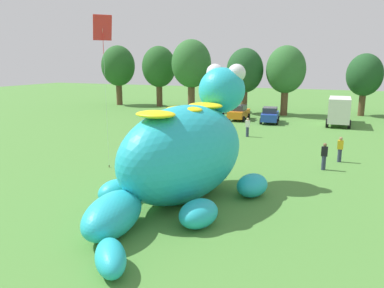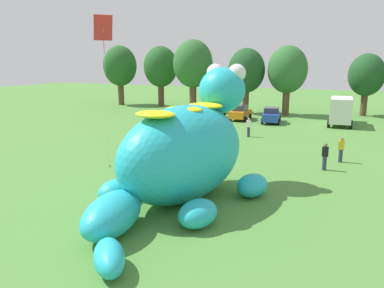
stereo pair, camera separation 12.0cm
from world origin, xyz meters
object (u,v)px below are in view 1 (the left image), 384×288
spectator_by_cars (324,157)px  tethered_flying_kite (103,30)px  spectator_near_inflatable (340,150)px  giant_inflatable_creature (184,152)px  car_blue (270,115)px  spectator_wandering (248,127)px  car_orange (239,112)px  car_green (214,111)px  box_truck (339,110)px

spectator_by_cars → tethered_flying_kite: size_ratio=0.18×
spectator_near_inflatable → giant_inflatable_creature: bearing=-123.4°
car_blue → spectator_wandering: size_ratio=2.50×
car_orange → spectator_by_cars: (10.46, -18.11, -0.01)m
car_orange → spectator_by_cars: size_ratio=2.41×
spectator_by_cars → car_blue: bearing=111.2°
car_blue → tethered_flying_kite: size_ratio=0.46×
car_green → car_blue: 6.84m
giant_inflatable_creature → car_green: bearing=106.1°
car_green → tethered_flying_kite: (0.78, -22.66, 7.58)m
box_truck → spectator_wandering: bearing=-125.8°
car_green → tethered_flying_kite: 23.91m
box_truck → spectator_wandering: size_ratio=3.77×
spectator_wandering → tethered_flying_kite: tethered_flying_kite is taller
spectator_by_cars → tethered_flying_kite: 15.53m
tethered_flying_kite → giant_inflatable_creature: bearing=-26.7°
car_green → spectator_near_inflatable: car_green is taller
spectator_wandering → giant_inflatable_creature: bearing=-86.4°
car_green → box_truck: size_ratio=0.66×
giant_inflatable_creature → tethered_flying_kite: (-6.74, 3.39, 6.06)m
spectator_wandering → tethered_flying_kite: (-5.70, -13.25, 7.59)m
giant_inflatable_creature → car_blue: bearing=91.6°
car_blue → spectator_by_cars: (6.71, -17.33, -0.01)m
car_green → spectator_by_cars: size_ratio=2.49×
car_orange → spectator_by_cars: 20.91m
car_green → spectator_by_cars: bearing=-53.1°
car_blue → tethered_flying_kite: (-6.02, -21.96, 7.58)m
car_blue → box_truck: bearing=12.1°
car_green → tethered_flying_kite: size_ratio=0.46×
spectator_near_inflatable → car_orange: bearing=125.8°
spectator_near_inflatable → spectator_by_cars: bearing=-109.8°
car_blue → spectator_wandering: 8.72m
car_green → car_blue: (6.81, -0.70, 0.00)m
car_green → car_orange: 3.07m
spectator_by_cars → car_green: bearing=126.9°
box_truck → spectator_by_cars: (-0.35, -18.84, -0.75)m
car_green → box_truck: bearing=3.3°
car_green → car_blue: size_ratio=1.00×
box_truck → spectator_near_inflatable: size_ratio=3.77×
giant_inflatable_creature → spectator_wandering: 16.74m
spectator_by_cars → car_orange: bearing=120.0°
tethered_flying_kite → car_green: bearing=92.0°
giant_inflatable_creature → car_blue: (-0.71, 25.35, -1.52)m
car_green → spectator_near_inflatable: 21.23m
car_orange → box_truck: box_truck is taller
car_blue → spectator_by_cars: car_blue is taller
giant_inflatable_creature → box_truck: size_ratio=2.03×
spectator_near_inflatable → spectator_by_cars: (-0.87, -2.42, 0.00)m
box_truck → tethered_flying_kite: bearing=-119.1°
car_orange → tethered_flying_kite: 24.08m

